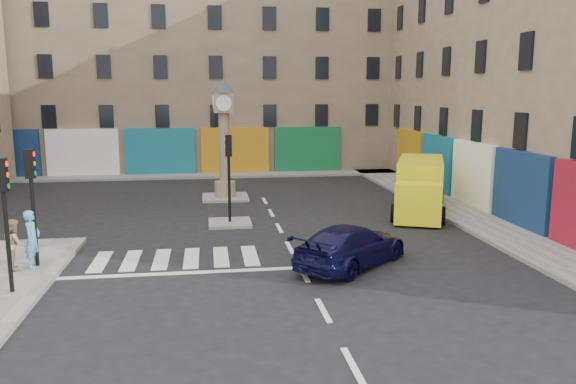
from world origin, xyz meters
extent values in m
plane|color=black|center=(0.00, 0.00, 0.00)|extent=(120.00, 120.00, 0.00)
cube|color=gray|center=(8.70, 10.00, 0.07)|extent=(2.60, 30.00, 0.15)
cube|color=gray|center=(-4.00, 22.20, 0.07)|extent=(32.00, 2.40, 0.15)
cube|color=gray|center=(-2.00, 8.00, 0.06)|extent=(1.80, 1.80, 0.12)
cube|color=gray|center=(-2.00, 14.00, 0.06)|extent=(2.40, 2.40, 0.12)
cube|color=#8D765E|center=(-4.00, 28.00, 8.50)|extent=(32.00, 10.00, 17.00)
cylinder|color=black|center=(-8.30, 0.20, 1.55)|extent=(0.12, 0.12, 2.80)
cube|color=black|center=(-8.30, 0.20, 3.40)|extent=(0.28, 0.22, 0.90)
cylinder|color=black|center=(-8.30, 2.60, 1.55)|extent=(0.12, 0.12, 2.80)
cube|color=black|center=(-8.30, 2.60, 3.40)|extent=(0.28, 0.22, 0.90)
cylinder|color=black|center=(-2.00, 8.00, 1.52)|extent=(0.12, 0.12, 2.80)
cube|color=black|center=(-2.00, 8.00, 3.37)|extent=(0.28, 0.22, 0.90)
cylinder|color=#A08469|center=(-2.00, 14.00, 0.52)|extent=(1.10, 1.10, 0.80)
cylinder|color=#A08469|center=(-2.00, 14.00, 2.72)|extent=(0.56, 0.56, 3.60)
cube|color=#A08469|center=(-2.00, 14.00, 5.02)|extent=(1.00, 1.00, 1.00)
cylinder|color=white|center=(-2.00, 13.48, 5.02)|extent=(0.80, 0.06, 0.80)
cone|color=#333338|center=(-2.00, 14.00, 5.87)|extent=(1.20, 1.20, 0.70)
imported|color=black|center=(1.67, 1.62, 0.68)|extent=(4.71, 4.56, 1.35)
cube|color=yellow|center=(7.23, 9.99, 1.26)|extent=(3.70, 5.25, 2.32)
cube|color=yellow|center=(5.85, 6.63, 0.96)|extent=(2.23, 1.85, 1.71)
cube|color=black|center=(5.83, 6.59, 1.36)|extent=(1.93, 1.49, 0.71)
cylinder|color=black|center=(5.07, 7.39, 0.40)|extent=(0.54, 0.84, 0.81)
cylinder|color=black|center=(6.94, 6.62, 0.40)|extent=(0.54, 0.84, 0.81)
cylinder|color=black|center=(6.76, 11.50, 0.40)|extent=(0.54, 0.84, 0.81)
cylinder|color=black|center=(8.62, 10.73, 0.40)|extent=(0.54, 0.84, 0.81)
imported|color=#5DA0D5|center=(-8.37, 2.50, 1.05)|extent=(0.52, 0.71, 1.81)
imported|color=#99855E|center=(-8.85, 2.33, 0.94)|extent=(0.85, 0.94, 1.58)
camera|label=1|loc=(-2.86, -15.48, 5.58)|focal=35.00mm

